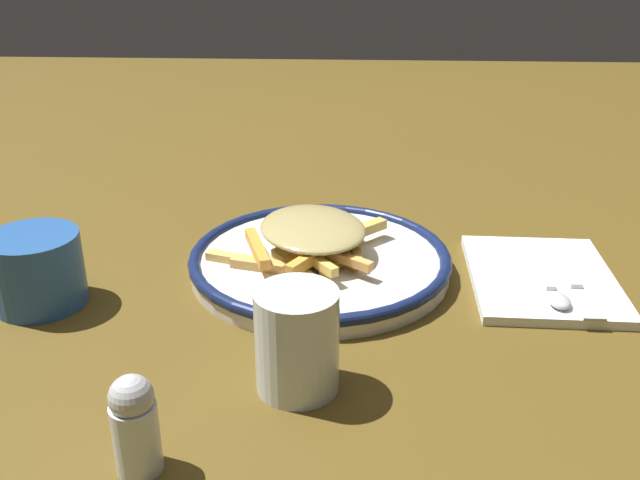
% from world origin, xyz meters
% --- Properties ---
extents(ground_plane, '(2.60, 2.60, 0.00)m').
position_xyz_m(ground_plane, '(0.00, 0.00, 0.00)').
color(ground_plane, '#554016').
extents(plate, '(0.29, 0.29, 0.03)m').
position_xyz_m(plate, '(0.00, 0.00, 0.01)').
color(plate, silver).
rests_on(plate, ground_plane).
extents(fries_heap, '(0.20, 0.17, 0.04)m').
position_xyz_m(fries_heap, '(0.01, -0.00, 0.04)').
color(fries_heap, '#E7B859').
rests_on(fries_heap, plate).
extents(napkin, '(0.16, 0.20, 0.01)m').
position_xyz_m(napkin, '(-0.24, 0.01, 0.01)').
color(napkin, white).
rests_on(napkin, ground_plane).
extents(fork, '(0.02, 0.18, 0.01)m').
position_xyz_m(fork, '(-0.27, 0.03, 0.01)').
color(fork, silver).
rests_on(fork, napkin).
extents(spoon, '(0.02, 0.15, 0.01)m').
position_xyz_m(spoon, '(-0.24, 0.05, 0.01)').
color(spoon, silver).
rests_on(spoon, napkin).
extents(water_glass, '(0.07, 0.07, 0.09)m').
position_xyz_m(water_glass, '(0.01, 0.21, 0.05)').
color(water_glass, silver).
rests_on(water_glass, ground_plane).
extents(coffee_mug, '(0.12, 0.09, 0.08)m').
position_xyz_m(coffee_mug, '(0.28, 0.08, 0.04)').
color(coffee_mug, '#29579C').
rests_on(coffee_mug, ground_plane).
extents(salt_shaker, '(0.03, 0.03, 0.08)m').
position_xyz_m(salt_shaker, '(0.11, 0.32, 0.04)').
color(salt_shaker, silver).
rests_on(salt_shaker, ground_plane).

